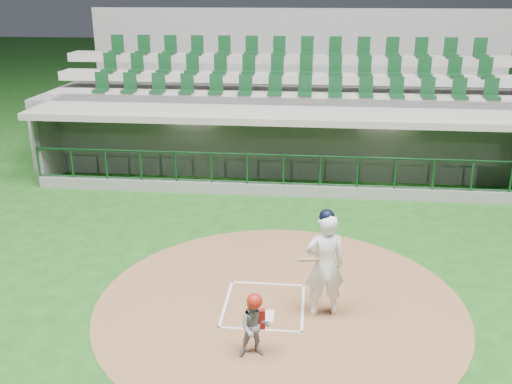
% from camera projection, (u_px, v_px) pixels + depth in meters
% --- Properties ---
extents(ground, '(120.00, 120.00, 0.00)m').
position_uv_depth(ground, '(266.00, 298.00, 11.36)').
color(ground, '#184A15').
rests_on(ground, ground).
extents(dirt_circle, '(7.20, 7.20, 0.01)m').
position_uv_depth(dirt_circle, '(280.00, 304.00, 11.14)').
color(dirt_circle, brown).
rests_on(dirt_circle, ground).
extents(home_plate, '(0.43, 0.43, 0.02)m').
position_uv_depth(home_plate, '(262.00, 316.00, 10.70)').
color(home_plate, white).
rests_on(home_plate, dirt_circle).
extents(batter_box_chalk, '(1.55, 1.80, 0.01)m').
position_uv_depth(batter_box_chalk, '(264.00, 305.00, 11.08)').
color(batter_box_chalk, white).
rests_on(batter_box_chalk, ground).
extents(dugout_structure, '(16.40, 3.70, 3.00)m').
position_uv_depth(dugout_structure, '(293.00, 148.00, 18.32)').
color(dugout_structure, slate).
rests_on(dugout_structure, ground).
extents(seating_deck, '(17.00, 6.72, 5.15)m').
position_uv_depth(seating_deck, '(292.00, 114.00, 21.09)').
color(seating_deck, slate).
rests_on(seating_deck, ground).
extents(batter, '(0.96, 0.97, 2.12)m').
position_uv_depth(batter, '(325.00, 264.00, 10.45)').
color(batter, white).
rests_on(batter, dirt_circle).
extents(catcher, '(0.60, 0.51, 1.16)m').
position_uv_depth(catcher, '(255.00, 325.00, 9.39)').
color(catcher, gray).
rests_on(catcher, dirt_circle).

